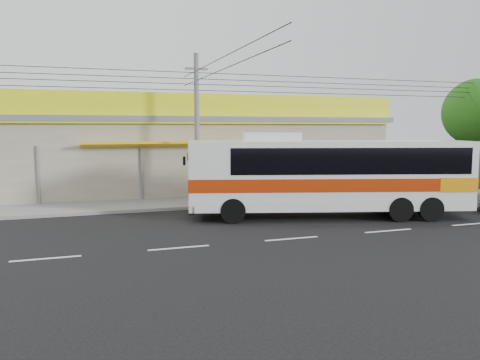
# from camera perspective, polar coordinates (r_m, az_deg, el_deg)

# --- Properties ---
(ground) EXTENTS (120.00, 120.00, 0.00)m
(ground) POSITION_cam_1_polar(r_m,az_deg,el_deg) (18.87, 3.13, -5.48)
(ground) COLOR black
(ground) RESTS_ON ground
(sidewalk) EXTENTS (30.00, 3.20, 0.15)m
(sidewalk) POSITION_cam_1_polar(r_m,az_deg,el_deg) (24.45, -2.03, -2.57)
(sidewalk) COLOR gray
(sidewalk) RESTS_ON ground
(lane_markings) EXTENTS (50.00, 0.12, 0.01)m
(lane_markings) POSITION_cam_1_polar(r_m,az_deg,el_deg) (16.63, 6.31, -7.14)
(lane_markings) COLOR silver
(lane_markings) RESTS_ON ground
(storefront_building) EXTENTS (22.60, 9.20, 5.70)m
(storefront_building) POSITION_cam_1_polar(r_m,az_deg,el_deg) (29.55, -5.09, 3.30)
(storefront_building) COLOR gray
(storefront_building) RESTS_ON ground
(coach_bus) EXTENTS (12.17, 5.65, 3.68)m
(coach_bus) POSITION_cam_1_polar(r_m,az_deg,el_deg) (20.57, 11.23, 0.94)
(coach_bus) COLOR silver
(coach_bus) RESTS_ON ground
(utility_pole) EXTENTS (34.00, 14.00, 7.47)m
(utility_pole) POSITION_cam_1_polar(r_m,az_deg,el_deg) (23.29, -5.34, 11.98)
(utility_pole) COLOR #5F5F5D
(utility_pole) RESTS_ON ground
(tree_near) EXTENTS (4.18, 4.18, 6.94)m
(tree_near) POSITION_cam_1_polar(r_m,az_deg,el_deg) (33.11, 27.16, 7.10)
(tree_near) COLOR #322314
(tree_near) RESTS_ON ground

